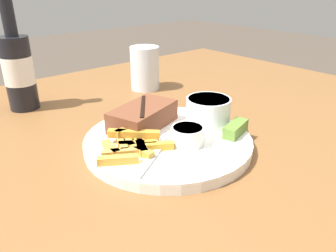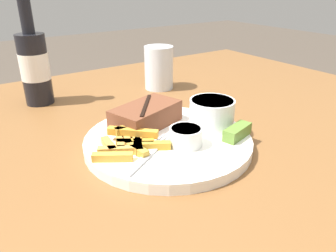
% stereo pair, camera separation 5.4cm
% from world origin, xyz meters
% --- Properties ---
extents(dining_table, '(1.33, 1.10, 0.75)m').
position_xyz_m(dining_table, '(0.00, 0.00, 0.67)').
color(dining_table, brown).
rests_on(dining_table, ground_plane).
extents(dinner_plate, '(0.28, 0.28, 0.02)m').
position_xyz_m(dinner_plate, '(0.00, 0.00, 0.76)').
color(dinner_plate, white).
rests_on(dinner_plate, dining_table).
extents(steak_portion, '(0.14, 0.10, 0.04)m').
position_xyz_m(steak_portion, '(-0.01, 0.06, 0.79)').
color(steak_portion, brown).
rests_on(steak_portion, dinner_plate).
extents(fries_pile, '(0.12, 0.11, 0.02)m').
position_xyz_m(fries_pile, '(-0.07, 0.01, 0.78)').
color(fries_pile, '#BD8B3D').
rests_on(fries_pile, dinner_plate).
extents(coleslaw_cup, '(0.08, 0.08, 0.05)m').
position_xyz_m(coleslaw_cup, '(0.09, -0.01, 0.80)').
color(coleslaw_cup, white).
rests_on(coleslaw_cup, dinner_plate).
extents(dipping_sauce_cup, '(0.05, 0.05, 0.03)m').
position_xyz_m(dipping_sauce_cup, '(0.01, -0.04, 0.78)').
color(dipping_sauce_cup, silver).
rests_on(dipping_sauce_cup, dinner_plate).
extents(pickle_spear, '(0.06, 0.04, 0.02)m').
position_xyz_m(pickle_spear, '(0.09, -0.07, 0.78)').
color(pickle_spear, '#567A2D').
rests_on(pickle_spear, dinner_plate).
extents(fork_utensil, '(0.12, 0.08, 0.00)m').
position_xyz_m(fork_utensil, '(-0.06, -0.04, 0.77)').
color(fork_utensil, '#B7B7BC').
rests_on(fork_utensil, dinner_plate).
extents(beer_bottle, '(0.06, 0.06, 0.25)m').
position_xyz_m(beer_bottle, '(-0.12, 0.34, 0.84)').
color(beer_bottle, black).
rests_on(beer_bottle, dining_table).
extents(drinking_glass, '(0.07, 0.07, 0.11)m').
position_xyz_m(drinking_glass, '(0.16, 0.28, 0.80)').
color(drinking_glass, silver).
rests_on(drinking_glass, dining_table).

